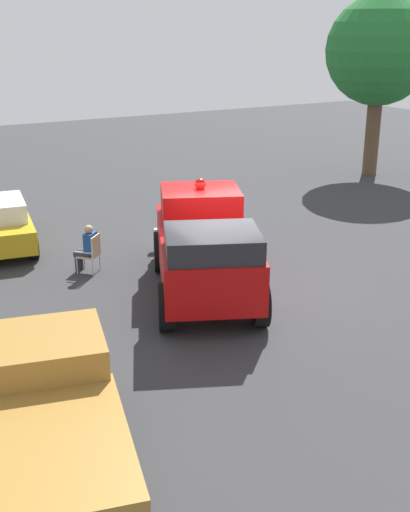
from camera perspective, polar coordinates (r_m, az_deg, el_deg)
ground_plane at (r=15.57m, az=1.79°, el=-3.26°), size 60.00×60.00×0.00m
vintage_fire_truck at (r=15.23m, az=-0.09°, el=1.03°), size 4.38×6.32×2.59m
parked_pickup at (r=9.30m, az=-13.75°, el=-14.34°), size 2.87×5.08×1.90m
lawn_chair_near_truck at (r=16.85m, az=-10.02°, el=0.43°), size 0.69×0.69×1.02m
spectator_seated at (r=16.87m, az=-10.44°, el=0.82°), size 0.64×0.64×1.29m
oak_tree_right at (r=28.16m, az=15.26°, el=17.11°), size 4.39×4.39×7.29m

